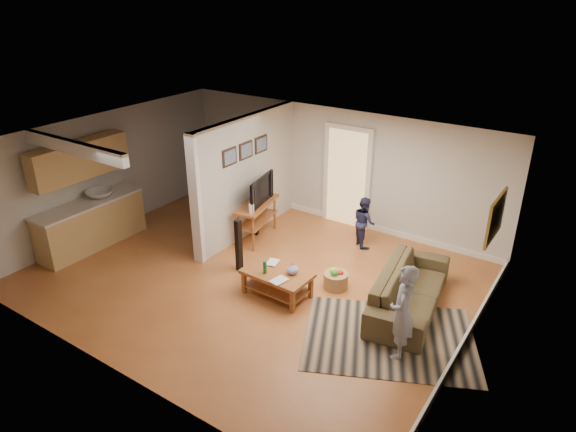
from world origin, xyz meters
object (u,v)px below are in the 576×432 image
Objects in this scene: speaker_left at (239,246)px; coffee_table at (278,277)px; sofa at (407,307)px; speaker_right at (255,213)px; toddler at (362,245)px; tv_console at (257,207)px; child at (398,354)px; toy_basket at (336,279)px.

coffee_table is at bearing -7.54° from speaker_left.
sofa is at bearing 24.23° from coffee_table.
sofa is at bearing -25.02° from speaker_right.
toddler is (-1.59, 1.57, 0.00)m from sofa.
tv_console is (-3.52, 0.62, 0.72)m from sofa.
speaker_right reaches higher than sofa.
child is at bearing -37.20° from tv_console.
speaker_right is at bearing 136.31° from coffee_table.
sofa is 3.14m from speaker_left.
toddler is (2.09, 0.82, -0.49)m from speaker_right.
coffee_table is 1.18× the size of speaker_right.
coffee_table reaches higher than sofa.
toy_basket is at bearing 142.35° from toddler.
child is (2.29, -0.29, -0.35)m from coffee_table.
speaker_left is at bearing 164.74° from coffee_table.
speaker_left is at bearing -78.27° from speaker_right.
tv_console is 3.10× the size of toy_basket.
toddler is at bearing 36.55° from sofa.
speaker_left is at bearing 97.98° from toddler.
tv_console is 1.28× the size of toddler.
speaker_left reaches higher than child.
speaker_right is at bearing 69.70° from sofa.
speaker_right is at bearing 63.47° from toddler.
sofa is at bearing 18.76° from speaker_left.
sofa is at bearing 177.30° from toddler.
toy_basket is at bearing -33.73° from speaker_right.
tv_console is at bearing -132.30° from child.
child is 1.39× the size of toddler.
sofa is 1.22m from child.
tv_console is 0.30m from speaker_right.
speaker_right is 2.30× the size of toy_basket.
speaker_left is 1.86m from toy_basket.
tv_console is 1.31× the size of speaker_left.
child is (0.32, -1.18, 0.00)m from sofa.
tv_console is at bearing 135.89° from coffee_table.
coffee_table is 1.04m from toy_basket.
coffee_table is 2.34m from child.
child reaches higher than toy_basket.
speaker_left reaches higher than toy_basket.
toy_basket is at bearing -140.32° from child.
speaker_right is at bearing 159.86° from toy_basket.
toy_basket is at bearing 22.20° from speaker_left.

